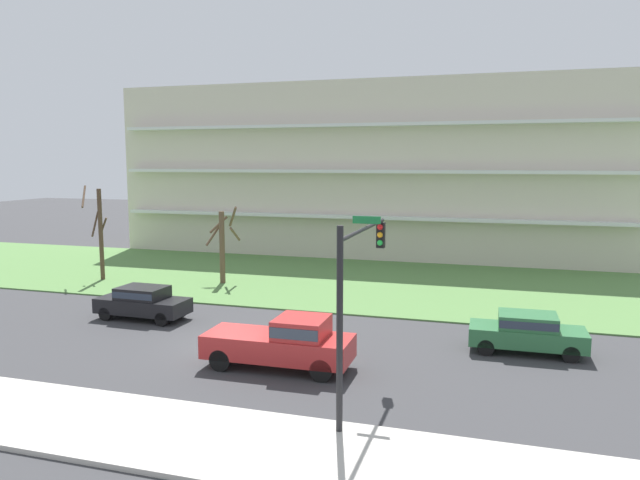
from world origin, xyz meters
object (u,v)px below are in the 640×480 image
Objects in this scene: sedan_black_near_left at (143,301)px; sedan_green_center_left at (527,331)px; tree_left at (223,243)px; tree_far_left at (100,232)px; traffic_signal_mast at (358,277)px; pickup_red_center_right at (284,342)px.

sedan_black_near_left is 17.36m from sedan_green_center_left.
sedan_black_near_left is (-0.01, -8.65, -1.67)m from tree_left.
sedan_black_near_left is at bearing -0.97° from sedan_green_center_left.
tree_far_left is 24.62m from traffic_signal_mast.
pickup_red_center_right reaches higher than sedan_black_near_left.
tree_far_left reaches higher than sedan_green_center_left.
sedan_black_near_left is at bearing 150.13° from traffic_signal_mast.
tree_far_left reaches higher than pickup_red_center_right.
tree_left is at bearing 127.88° from traffic_signal_mast.
sedan_green_center_left is at bearing -178.64° from sedan_black_near_left.
sedan_green_center_left is at bearing -26.49° from tree_left.
tree_far_left is at bearing -41.70° from sedan_black_near_left.
sedan_black_near_left is at bearing -90.04° from tree_left.
traffic_signal_mast is (-5.19, -6.99, 3.17)m from sedan_green_center_left.
pickup_red_center_right is (16.70, -11.82, -2.10)m from tree_far_left.
tree_left is at bearing 123.30° from pickup_red_center_right.
traffic_signal_mast reaches higher than tree_left.
tree_far_left is 1.35× the size of sedan_green_center_left.
pickup_red_center_right reaches higher than sedan_green_center_left.
pickup_red_center_right is at bearing -35.29° from tree_far_left.
traffic_signal_mast is at bearing -52.12° from tree_left.
sedan_green_center_left is 9.61m from pickup_red_center_right.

